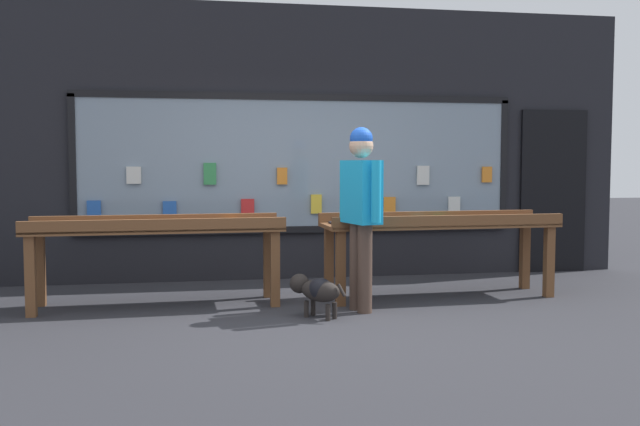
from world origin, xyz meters
TOP-DOWN VIEW (x-y plane):
  - ground_plane at (0.00, 0.00)m, footprint 40.00×40.00m
  - shopfront_facade at (0.05, 2.39)m, footprint 8.69×0.29m
  - display_table_left at (-1.46, 0.85)m, footprint 2.49×0.76m
  - display_table_right at (1.46, 0.85)m, footprint 2.49×0.77m
  - person_browsing at (0.47, 0.28)m, footprint 0.33×0.67m
  - small_dog at (0.01, 0.07)m, footprint 0.47×0.50m

SIDE VIEW (x-z plane):
  - ground_plane at x=0.00m, z-range 0.00..0.00m
  - small_dog at x=0.01m, z-range 0.06..0.45m
  - display_table_left at x=-1.46m, z-range 0.27..1.16m
  - display_table_right at x=1.46m, z-range 0.27..1.16m
  - person_browsing at x=0.47m, z-range 0.16..1.92m
  - shopfront_facade at x=0.05m, z-range -0.02..3.30m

